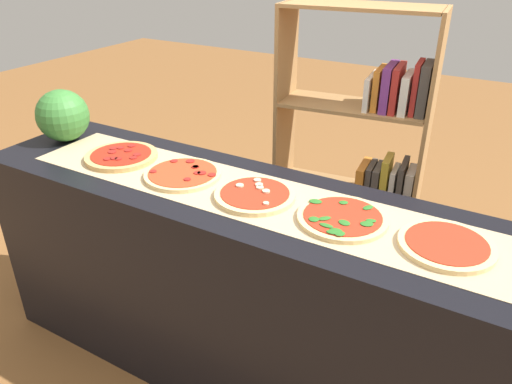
{
  "coord_description": "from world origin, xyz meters",
  "views": [
    {
      "loc": [
        0.81,
        -1.39,
        1.77
      ],
      "look_at": [
        0.0,
        0.0,
        0.94
      ],
      "focal_mm": 34.69,
      "sensor_mm": 36.0,
      "label": 1
    }
  ],
  "objects_px": {
    "pizza_mushroom_2": "(255,195)",
    "pizza_plain_4": "(446,245)",
    "pizza_spinach_3": "(343,217)",
    "watermelon": "(63,116)",
    "bookshelf": "(367,163)",
    "pizza_pepperoni_1": "(182,174)",
    "pizza_pepperoni_0": "(121,156)"
  },
  "relations": [
    {
      "from": "pizza_mushroom_2",
      "to": "pizza_plain_4",
      "type": "distance_m",
      "value": 0.67
    },
    {
      "from": "pizza_spinach_3",
      "to": "watermelon",
      "type": "height_order",
      "value": "watermelon"
    },
    {
      "from": "bookshelf",
      "to": "pizza_mushroom_2",
      "type": "bearing_deg",
      "value": -95.96
    },
    {
      "from": "pizza_pepperoni_1",
      "to": "watermelon",
      "type": "bearing_deg",
      "value": 176.16
    },
    {
      "from": "bookshelf",
      "to": "pizza_spinach_3",
      "type": "bearing_deg",
      "value": -77.13
    },
    {
      "from": "pizza_pepperoni_0",
      "to": "bookshelf",
      "type": "distance_m",
      "value": 1.3
    },
    {
      "from": "pizza_pepperoni_0",
      "to": "bookshelf",
      "type": "relative_size",
      "value": 0.21
    },
    {
      "from": "watermelon",
      "to": "bookshelf",
      "type": "height_order",
      "value": "bookshelf"
    },
    {
      "from": "pizza_pepperoni_1",
      "to": "watermelon",
      "type": "height_order",
      "value": "watermelon"
    },
    {
      "from": "pizza_pepperoni_1",
      "to": "pizza_pepperoni_0",
      "type": "bearing_deg",
      "value": 178.0
    },
    {
      "from": "pizza_mushroom_2",
      "to": "pizza_pepperoni_1",
      "type": "bearing_deg",
      "value": 179.19
    },
    {
      "from": "pizza_mushroom_2",
      "to": "pizza_spinach_3",
      "type": "bearing_deg",
      "value": 1.38
    },
    {
      "from": "pizza_pepperoni_0",
      "to": "pizza_pepperoni_1",
      "type": "bearing_deg",
      "value": -2.0
    },
    {
      "from": "bookshelf",
      "to": "watermelon",
      "type": "bearing_deg",
      "value": -140.22
    },
    {
      "from": "pizza_pepperoni_0",
      "to": "pizza_mushroom_2",
      "type": "relative_size",
      "value": 1.03
    },
    {
      "from": "pizza_pepperoni_1",
      "to": "pizza_spinach_3",
      "type": "height_order",
      "value": "same"
    },
    {
      "from": "pizza_pepperoni_1",
      "to": "pizza_spinach_3",
      "type": "xyz_separation_m",
      "value": [
        0.67,
        0.0,
        -0.0
      ]
    },
    {
      "from": "watermelon",
      "to": "bookshelf",
      "type": "xyz_separation_m",
      "value": [
        1.16,
        0.97,
        -0.35
      ]
    },
    {
      "from": "pizza_pepperoni_1",
      "to": "pizza_spinach_3",
      "type": "distance_m",
      "value": 0.67
    },
    {
      "from": "pizza_mushroom_2",
      "to": "watermelon",
      "type": "height_order",
      "value": "watermelon"
    },
    {
      "from": "pizza_plain_4",
      "to": "pizza_mushroom_2",
      "type": "bearing_deg",
      "value": -178.97
    },
    {
      "from": "pizza_pepperoni_0",
      "to": "pizza_mushroom_2",
      "type": "xyz_separation_m",
      "value": [
        0.67,
        -0.02,
        -0.0
      ]
    },
    {
      "from": "pizza_spinach_3",
      "to": "pizza_plain_4",
      "type": "height_order",
      "value": "pizza_spinach_3"
    },
    {
      "from": "watermelon",
      "to": "pizza_pepperoni_0",
      "type": "bearing_deg",
      "value": -5.46
    },
    {
      "from": "pizza_mushroom_2",
      "to": "watermelon",
      "type": "relative_size",
      "value": 1.26
    },
    {
      "from": "pizza_pepperoni_0",
      "to": "watermelon",
      "type": "height_order",
      "value": "watermelon"
    },
    {
      "from": "pizza_mushroom_2",
      "to": "bookshelf",
      "type": "height_order",
      "value": "bookshelf"
    },
    {
      "from": "pizza_pepperoni_1",
      "to": "pizza_mushroom_2",
      "type": "bearing_deg",
      "value": -0.81
    },
    {
      "from": "pizza_mushroom_2",
      "to": "bookshelf",
      "type": "xyz_separation_m",
      "value": [
        0.11,
        1.02,
        -0.25
      ]
    },
    {
      "from": "pizza_plain_4",
      "to": "bookshelf",
      "type": "bearing_deg",
      "value": 119.44
    },
    {
      "from": "pizza_pepperoni_0",
      "to": "pizza_spinach_3",
      "type": "xyz_separation_m",
      "value": [
        1.01,
        -0.01,
        -0.0
      ]
    },
    {
      "from": "bookshelf",
      "to": "pizza_plain_4",
      "type": "bearing_deg",
      "value": -60.56
    }
  ]
}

